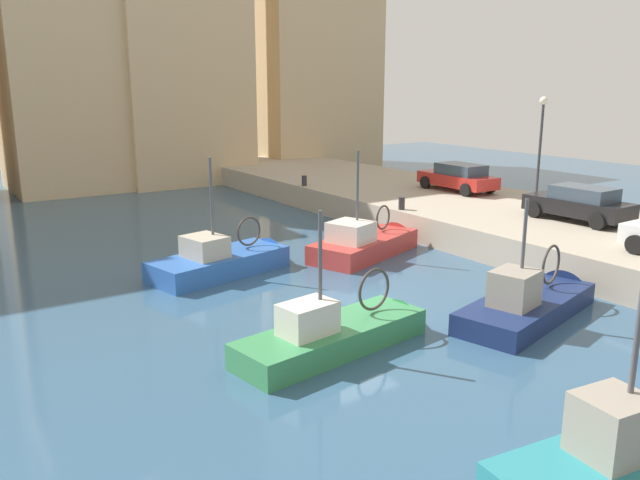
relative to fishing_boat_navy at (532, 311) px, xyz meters
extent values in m
plane|color=#335675|center=(-4.07, 3.71, -0.12)|extent=(80.00, 80.00, 0.00)
cube|color=#ADA08C|center=(7.43, 3.71, 0.48)|extent=(9.00, 56.00, 1.20)
cube|color=navy|center=(-0.38, -0.10, -0.12)|extent=(5.68, 3.19, 1.25)
cone|color=navy|center=(2.56, 0.65, -0.12)|extent=(1.30, 1.90, 1.73)
cube|color=#B2A893|center=(-0.38, -0.10, 0.44)|extent=(5.43, 2.99, 0.08)
cube|color=gray|center=(-1.26, -0.32, 0.99)|extent=(1.47, 1.35, 1.02)
cylinder|color=#4C4C51|center=(-0.90, -0.23, 1.95)|extent=(0.10, 0.10, 3.01)
torus|color=#3F3833|center=(1.07, 0.27, 1.17)|extent=(1.21, 0.38, 1.23)
sphere|color=white|center=(-2.20, 0.53, 0.07)|extent=(0.32, 0.32, 0.32)
cube|color=#2D60B7|center=(-5.88, 8.84, -0.12)|extent=(5.29, 3.02, 1.48)
cone|color=#2D60B7|center=(-3.11, 9.45, -0.12)|extent=(1.27, 1.95, 1.80)
cube|color=#B2A893|center=(-5.88, 8.84, 0.55)|extent=(5.06, 2.82, 0.08)
cube|color=#B7AD99|center=(-6.46, 8.72, 0.98)|extent=(1.48, 1.64, 0.78)
cylinder|color=#4C4C51|center=(-6.10, 8.79, 2.29)|extent=(0.10, 0.10, 3.49)
torus|color=#3F3833|center=(-4.52, 9.14, 1.21)|extent=(1.09, 0.31, 1.10)
sphere|color=white|center=(-7.58, 9.60, 0.10)|extent=(0.32, 0.32, 0.32)
cube|color=#BC3833|center=(-0.07, 8.01, -0.12)|extent=(5.39, 3.63, 1.49)
cone|color=#BC3833|center=(2.61, 8.98, -0.12)|extent=(1.47, 2.03, 1.83)
cube|color=#896B4C|center=(-0.07, 8.01, 0.55)|extent=(5.15, 3.40, 0.08)
cube|color=beige|center=(-0.96, 7.68, 0.99)|extent=(1.83, 1.86, 0.80)
cylinder|color=#4C4C51|center=(-0.57, 7.82, 2.30)|extent=(0.10, 0.10, 3.49)
torus|color=#3F3833|center=(1.25, 8.49, 1.17)|extent=(0.99, 0.43, 1.02)
sphere|color=white|center=(-1.86, 8.55, 0.10)|extent=(0.32, 0.32, 0.32)
cube|color=#388951|center=(-6.34, 1.13, -0.12)|extent=(5.56, 2.41, 1.33)
cone|color=#388951|center=(-3.33, 1.57, -0.12)|extent=(1.10, 1.61, 1.49)
cube|color=#B2A893|center=(-6.34, 1.13, 0.48)|extent=(5.33, 2.25, 0.08)
cube|color=beige|center=(-7.15, 1.02, 0.93)|extent=(1.48, 1.10, 0.82)
cylinder|color=#4C4C51|center=(-6.75, 1.08, 2.01)|extent=(0.10, 0.10, 3.08)
torus|color=#3F3833|center=(-4.85, 1.35, 1.17)|extent=(1.16, 0.25, 1.16)
sphere|color=white|center=(-8.07, 1.81, 0.08)|extent=(0.32, 0.32, 0.32)
cube|color=teal|center=(-5.22, -6.23, -0.12)|extent=(5.58, 2.26, 1.35)
cube|color=#9E7A51|center=(-5.22, -6.23, 0.49)|extent=(5.35, 2.10, 0.08)
cube|color=gray|center=(-5.85, -6.16, 1.06)|extent=(1.24, 1.15, 1.07)
cylinder|color=#4C4C51|center=(-5.51, -6.20, 1.97)|extent=(0.10, 0.10, 2.97)
sphere|color=white|center=(-6.73, -5.15, 0.08)|extent=(0.32, 0.32, 0.32)
cube|color=red|center=(8.94, 11.97, 1.65)|extent=(1.75, 4.34, 0.60)
cube|color=#384756|center=(8.94, 11.75, 2.22)|extent=(1.51, 2.44, 0.54)
cylinder|color=black|center=(8.13, 13.45, 1.40)|extent=(0.23, 0.64, 0.64)
cylinder|color=black|center=(9.80, 13.42, 1.40)|extent=(0.23, 0.64, 0.64)
cylinder|color=black|center=(8.08, 10.52, 1.40)|extent=(0.23, 0.64, 0.64)
cylinder|color=black|center=(9.76, 10.49, 1.40)|extent=(0.23, 0.64, 0.64)
cube|color=black|center=(7.61, 3.99, 1.66)|extent=(1.79, 4.21, 0.63)
cube|color=#384756|center=(7.62, 3.79, 2.24)|extent=(1.54, 2.37, 0.52)
cylinder|color=black|center=(6.73, 5.39, 1.40)|extent=(0.24, 0.65, 0.64)
cylinder|color=black|center=(8.41, 5.43, 1.40)|extent=(0.24, 0.65, 0.64)
cylinder|color=black|center=(6.81, 2.56, 1.40)|extent=(0.24, 0.65, 0.64)
cylinder|color=black|center=(8.49, 2.60, 1.40)|extent=(0.24, 0.65, 0.64)
cylinder|color=black|center=(4.65, -0.25, 1.40)|extent=(0.24, 0.65, 0.64)
cylinder|color=#2D2D33|center=(3.28, 9.71, 1.35)|extent=(0.28, 0.28, 0.55)
cylinder|color=#2D2D33|center=(3.28, 17.71, 1.35)|extent=(0.28, 0.28, 0.55)
cylinder|color=#38383D|center=(8.93, 7.06, 3.33)|extent=(0.12, 0.12, 4.50)
sphere|color=#F2EACC|center=(8.93, 7.06, 5.73)|extent=(0.36, 0.36, 0.36)
cube|color=#D1B284|center=(-5.12, 31.55, 9.49)|extent=(8.21, 7.51, 19.22)
cube|color=#D1B284|center=(12.91, 32.66, 7.96)|extent=(9.37, 8.00, 16.16)
cube|color=#D1B284|center=(1.46, 30.89, 11.38)|extent=(8.37, 7.08, 23.01)
camera|label=1|loc=(-15.02, -11.36, 6.50)|focal=36.07mm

